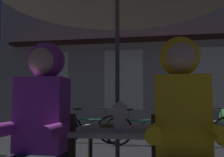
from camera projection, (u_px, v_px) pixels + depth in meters
cafe_table at (117, 141)px, 2.11m from camera, size 0.72×0.72×0.74m
lantern at (120, 114)px, 2.02m from camera, size 0.11×0.11×0.23m
person_left_hooded at (41, 118)px, 1.79m from camera, size 0.45×0.56×1.40m
person_right_hooded at (182, 120)px, 1.63m from camera, size 0.45×0.56×1.40m
shopfront_building at (162, 29)px, 7.55m from camera, size 10.00×0.93×6.20m
bicycle_nearest at (46, 127)px, 6.26m from camera, size 1.68×0.13×0.84m
bicycle_second at (89, 128)px, 6.03m from camera, size 1.68×0.09×0.84m
bicycle_third at (141, 130)px, 5.75m from camera, size 1.64×0.46×0.84m
bicycle_fourth at (203, 131)px, 5.54m from camera, size 1.68×0.12×0.84m
book at (113, 126)px, 2.24m from camera, size 0.23×0.19×0.02m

